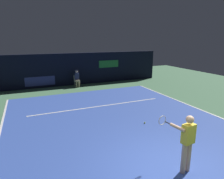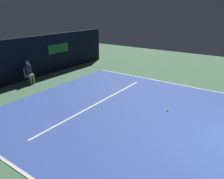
# 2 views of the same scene
# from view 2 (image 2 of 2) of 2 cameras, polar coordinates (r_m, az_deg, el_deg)

# --- Properties ---
(ground_plane) EXTENTS (29.99, 29.99, 0.00)m
(ground_plane) POSITION_cam_2_polar(r_m,az_deg,el_deg) (9.40, 5.29, -6.32)
(ground_plane) COLOR #4C7A56
(court_surface) EXTENTS (9.76, 10.68, 0.01)m
(court_surface) POSITION_cam_2_polar(r_m,az_deg,el_deg) (9.40, 5.29, -6.28)
(court_surface) COLOR #3856B2
(court_surface) RESTS_ON ground
(line_sideline_left) EXTENTS (0.10, 10.68, 0.01)m
(line_sideline_left) POSITION_cam_2_polar(r_m,az_deg,el_deg) (13.51, 15.58, 1.54)
(line_sideline_left) COLOR white
(line_sideline_left) RESTS_ON court_surface
(line_service) EXTENTS (7.61, 0.10, 0.01)m
(line_service) POSITION_cam_2_polar(r_m,az_deg,el_deg) (10.34, -3.72, -3.58)
(line_service) COLOR white
(line_service) RESTS_ON court_surface
(back_wall) EXTENTS (15.23, 0.33, 2.60)m
(back_wall) POSITION_cam_2_polar(r_m,az_deg,el_deg) (14.36, -23.24, 7.05)
(back_wall) COLOR black
(back_wall) RESTS_ON ground
(line_judge_on_chair) EXTENTS (0.46, 0.55, 1.32)m
(line_judge_on_chair) POSITION_cam_2_polar(r_m,az_deg,el_deg) (13.87, -20.90, 4.32)
(line_judge_on_chair) COLOR white
(line_judge_on_chair) RESTS_ON ground
(tennis_ball) EXTENTS (0.07, 0.07, 0.07)m
(tennis_ball) POSITION_cam_2_polar(r_m,az_deg,el_deg) (9.85, 14.36, -5.31)
(tennis_ball) COLOR #CCE033
(tennis_ball) RESTS_ON court_surface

